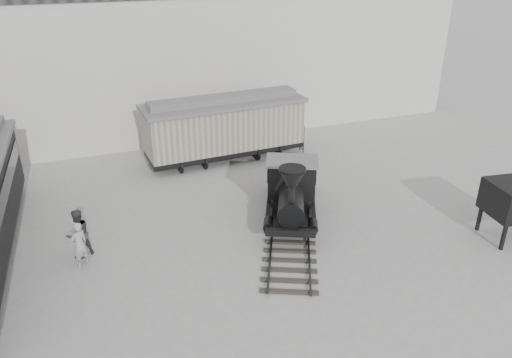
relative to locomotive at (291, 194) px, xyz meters
name	(u,v)px	position (x,y,z in m)	size (l,w,h in m)	color
ground	(300,272)	(-1.24, -3.59, -1.18)	(90.00, 90.00, 0.00)	#9E9E9B
north_wall	(189,43)	(-1.24, 11.40, 4.37)	(34.00, 2.51, 11.00)	silver
locomotive	(291,194)	(0.00, 0.00, 0.00)	(5.61, 9.07, 3.21)	#382F29
boxcar	(225,126)	(-0.55, 7.32, 0.65)	(8.70, 3.14, 3.51)	black
visitor_a	(79,245)	(-8.43, -0.42, -0.31)	(0.64, 0.42, 1.75)	#B0B0AF
visitor_b	(78,234)	(-8.42, 0.22, -0.23)	(0.93, 0.72, 1.91)	#3F3F40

